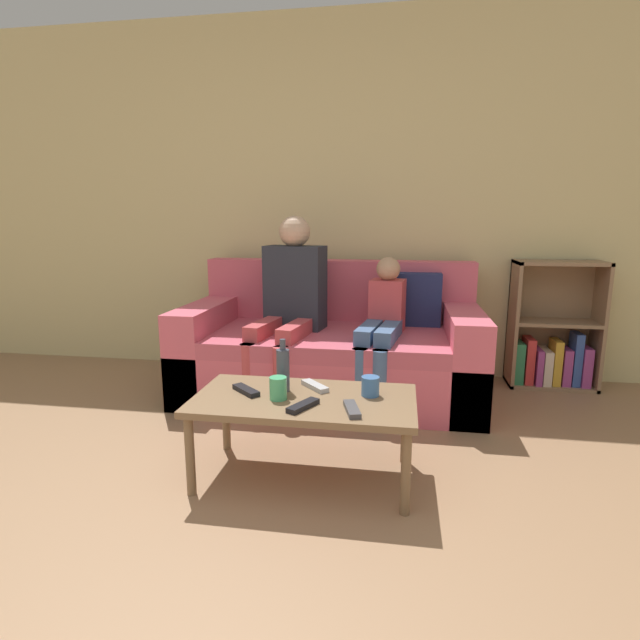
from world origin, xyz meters
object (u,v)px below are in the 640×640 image
Objects in this scene: cup_near at (278,388)px; cup_far at (370,386)px; person_adult at (290,294)px; bottle at (283,369)px; tv_remote_1 at (315,386)px; tv_remote_0 at (352,409)px; person_child at (382,324)px; couch at (333,351)px; tv_remote_3 at (303,406)px; coffee_table at (304,406)px; bookshelf at (552,339)px; tv_remote_2 at (246,390)px.

cup_near is 1.15× the size of cup_far.
cup_far is (0.39, 0.11, -0.01)m from cup_near.
bottle is (0.19, -1.00, -0.19)m from person_adult.
tv_remote_0 is at bearing -95.07° from tv_remote_1.
person_child reaches higher than cup_near.
tv_remote_3 is at bearing -87.62° from couch.
couch reaches higher than tv_remote_3.
coffee_table is 0.14m from tv_remote_3.
cup_near is at bearing -93.56° from couch.
bookshelf is 0.96× the size of person_child.
tv_remote_3 is at bearing -65.93° from person_adult.
person_child reaches higher than tv_remote_0.
couch is 1.95× the size of coffee_table.
person_child reaches higher than tv_remote_2.
tv_remote_3 is 0.25m from bottle.
tv_remote_3 is (0.32, -1.19, -0.29)m from person_adult.
cup_far is (0.29, 0.07, 0.08)m from coffee_table.
coffee_table is (0.03, -1.15, 0.06)m from couch.
tv_remote_0 is (0.26, -1.29, 0.11)m from couch.
cup_far is 0.27m from tv_remote_1.
coffee_table is 0.19m from bottle.
tv_remote_0 is (0.33, -0.09, -0.04)m from cup_near.
cup_far is (-1.18, -1.50, 0.10)m from bookshelf.
person_adult is (-1.76, -0.50, 0.35)m from bookshelf.
bookshelf is 8.76× the size of cup_near.
tv_remote_3 is (0.05, -1.28, 0.11)m from couch.
tv_remote_0 and tv_remote_1 have the same top height.
bookshelf is (1.50, 0.41, 0.04)m from couch.
couch reaches higher than coffee_table.
cup_near is 0.18m from tv_remote_2.
cup_far is 0.51× the size of tv_remote_3.
tv_remote_1 is (-0.20, 0.26, 0.00)m from tv_remote_0.
coffee_table is at bearing 133.74° from tv_remote_0.
bottle is at bearing 133.80° from tv_remote_0.
tv_remote_3 is (-0.21, 0.01, 0.00)m from tv_remote_0.
couch is 1.55m from bookshelf.
bookshelf is 2.04m from tv_remote_1.
couch is 19.00× the size of cup_near.
bottle is at bearing 151.23° from tv_remote_3.
tv_remote_3 is at bearing -130.45° from bookshelf.
cup_far reaches higher than coffee_table.
couch reaches higher than cup_near.
person_adult is 1.18m from cup_far.
bottle is (-0.11, 0.07, 0.14)m from coffee_table.
person_child is 1.16m from tv_remote_3.
tv_remote_2 is at bearing 160.47° from cup_near.
cup_near is at bearing -71.11° from person_adult.
tv_remote_1 is at bearing -27.45° from tv_remote_2.
bookshelf is 0.75× the size of person_adult.
tv_remote_3 is at bearing 163.09° from tv_remote_0.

